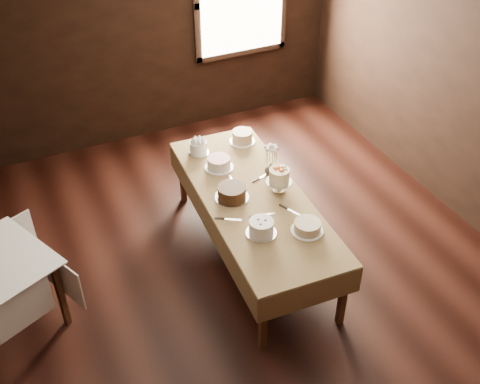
{
  "coord_description": "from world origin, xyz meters",
  "views": [
    {
      "loc": [
        -1.69,
        -3.43,
        4.01
      ],
      "look_at": [
        0.0,
        0.2,
        0.95
      ],
      "focal_mm": 43.17,
      "sensor_mm": 36.0,
      "label": 1
    }
  ],
  "objects_px": {
    "cake_server_c": "(231,179)",
    "cake_lattice": "(219,164)",
    "cake_chocolate": "(232,193)",
    "cake_server_d": "(265,175)",
    "flower_vase": "(271,169)",
    "cake_speckled": "(242,137)",
    "display_table": "(253,201)",
    "cake_flowers": "(279,181)",
    "cake_cream": "(307,227)",
    "cake_meringue": "(198,148)",
    "cake_server_b": "(294,212)",
    "cake_server_a": "(267,214)",
    "cake_server_e": "(233,219)",
    "cake_swirl": "(261,228)"
  },
  "relations": [
    {
      "from": "cake_server_c",
      "to": "cake_lattice",
      "type": "bearing_deg",
      "value": 9.23
    },
    {
      "from": "cake_chocolate",
      "to": "cake_server_d",
      "type": "xyz_separation_m",
      "value": [
        0.44,
        0.19,
        -0.06
      ]
    },
    {
      "from": "cake_server_c",
      "to": "flower_vase",
      "type": "bearing_deg",
      "value": -101.92
    },
    {
      "from": "cake_server_c",
      "to": "cake_speckled",
      "type": "bearing_deg",
      "value": -33.14
    },
    {
      "from": "display_table",
      "to": "cake_flowers",
      "type": "distance_m",
      "value": 0.3
    },
    {
      "from": "cake_flowers",
      "to": "cake_cream",
      "type": "height_order",
      "value": "cake_flowers"
    },
    {
      "from": "cake_flowers",
      "to": "cake_lattice",
      "type": "bearing_deg",
      "value": 121.96
    },
    {
      "from": "cake_meringue",
      "to": "flower_vase",
      "type": "relative_size",
      "value": 1.73
    },
    {
      "from": "cake_lattice",
      "to": "cake_server_b",
      "type": "bearing_deg",
      "value": -70.13
    },
    {
      "from": "cake_meringue",
      "to": "flower_vase",
      "type": "height_order",
      "value": "cake_meringue"
    },
    {
      "from": "cake_server_a",
      "to": "cake_server_e",
      "type": "distance_m",
      "value": 0.31
    },
    {
      "from": "cake_lattice",
      "to": "cake_server_d",
      "type": "xyz_separation_m",
      "value": [
        0.35,
        -0.31,
        -0.05
      ]
    },
    {
      "from": "cake_flowers",
      "to": "flower_vase",
      "type": "height_order",
      "value": "cake_flowers"
    },
    {
      "from": "cake_meringue",
      "to": "cake_server_c",
      "type": "distance_m",
      "value": 0.57
    },
    {
      "from": "cake_server_d",
      "to": "cake_speckled",
      "type": "bearing_deg",
      "value": 66.43
    },
    {
      "from": "cake_server_a",
      "to": "cake_cream",
      "type": "bearing_deg",
      "value": -48.45
    },
    {
      "from": "cake_flowers",
      "to": "cake_server_a",
      "type": "height_order",
      "value": "cake_flowers"
    },
    {
      "from": "cake_swirl",
      "to": "display_table",
      "type": "bearing_deg",
      "value": 71.44
    },
    {
      "from": "cake_server_b",
      "to": "cake_flowers",
      "type": "bearing_deg",
      "value": 151.08
    },
    {
      "from": "display_table",
      "to": "cake_cream",
      "type": "xyz_separation_m",
      "value": [
        0.21,
        -0.63,
        0.1
      ]
    },
    {
      "from": "cake_flowers",
      "to": "flower_vase",
      "type": "xyz_separation_m",
      "value": [
        0.05,
        0.27,
        -0.05
      ]
    },
    {
      "from": "cake_speckled",
      "to": "cake_server_b",
      "type": "bearing_deg",
      "value": -93.56
    },
    {
      "from": "display_table",
      "to": "cake_server_e",
      "type": "relative_size",
      "value": 9.97
    },
    {
      "from": "cake_flowers",
      "to": "cake_server_d",
      "type": "bearing_deg",
      "value": 91.61
    },
    {
      "from": "cake_chocolate",
      "to": "flower_vase",
      "type": "bearing_deg",
      "value": 20.19
    },
    {
      "from": "cake_chocolate",
      "to": "cake_flowers",
      "type": "xyz_separation_m",
      "value": [
        0.44,
        -0.08,
        0.05
      ]
    },
    {
      "from": "cake_server_d",
      "to": "display_table",
      "type": "bearing_deg",
      "value": -152.37
    },
    {
      "from": "display_table",
      "to": "cake_server_a",
      "type": "height_order",
      "value": "cake_server_a"
    },
    {
      "from": "cake_swirl",
      "to": "flower_vase",
      "type": "bearing_deg",
      "value": 57.48
    },
    {
      "from": "cake_speckled",
      "to": "cake_server_e",
      "type": "distance_m",
      "value": 1.28
    },
    {
      "from": "cake_speckled",
      "to": "cake_flowers",
      "type": "relative_size",
      "value": 1.06
    },
    {
      "from": "cake_chocolate",
      "to": "cake_server_e",
      "type": "height_order",
      "value": "cake_chocolate"
    },
    {
      "from": "cake_flowers",
      "to": "cake_server_c",
      "type": "xyz_separation_m",
      "value": [
        -0.33,
        0.35,
        -0.11
      ]
    },
    {
      "from": "cake_server_c",
      "to": "cake_server_d",
      "type": "bearing_deg",
      "value": -103.46
    },
    {
      "from": "cake_swirl",
      "to": "cake_cream",
      "type": "bearing_deg",
      "value": -20.78
    },
    {
      "from": "cake_swirl",
      "to": "cake_server_c",
      "type": "distance_m",
      "value": 0.84
    },
    {
      "from": "cake_meringue",
      "to": "cake_server_e",
      "type": "relative_size",
      "value": 0.88
    },
    {
      "from": "display_table",
      "to": "cake_cream",
      "type": "relative_size",
      "value": 8.44
    },
    {
      "from": "cake_flowers",
      "to": "cake_server_a",
      "type": "distance_m",
      "value": 0.39
    },
    {
      "from": "cake_meringue",
      "to": "cake_flowers",
      "type": "relative_size",
      "value": 0.83
    },
    {
      "from": "display_table",
      "to": "cake_flowers",
      "type": "bearing_deg",
      "value": -3.49
    },
    {
      "from": "cake_server_a",
      "to": "cake_server_e",
      "type": "relative_size",
      "value": 1.0
    },
    {
      "from": "cake_server_a",
      "to": "flower_vase",
      "type": "xyz_separation_m",
      "value": [
        0.31,
        0.54,
        0.06
      ]
    },
    {
      "from": "cake_speckled",
      "to": "cake_server_d",
      "type": "relative_size",
      "value": 1.13
    },
    {
      "from": "display_table",
      "to": "cake_flowers",
      "type": "height_order",
      "value": "cake_flowers"
    },
    {
      "from": "display_table",
      "to": "cake_swirl",
      "type": "distance_m",
      "value": 0.53
    },
    {
      "from": "cake_server_c",
      "to": "cake_server_e",
      "type": "height_order",
      "value": "same"
    },
    {
      "from": "cake_meringue",
      "to": "flower_vase",
      "type": "distance_m",
      "value": 0.81
    },
    {
      "from": "cake_cream",
      "to": "cake_server_a",
      "type": "height_order",
      "value": "cake_cream"
    },
    {
      "from": "cake_speckled",
      "to": "cake_server_a",
      "type": "height_order",
      "value": "cake_speckled"
    }
  ]
}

